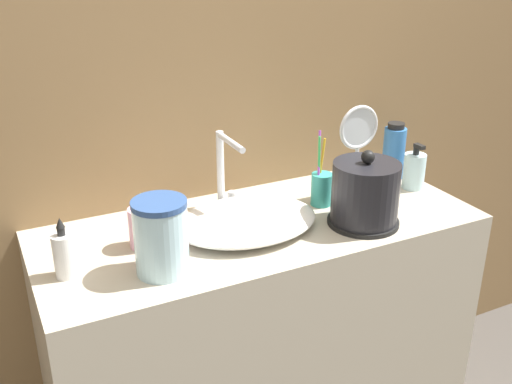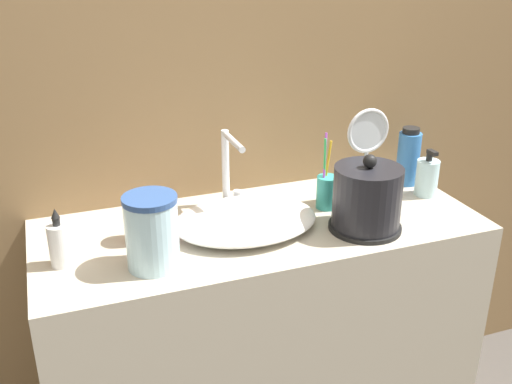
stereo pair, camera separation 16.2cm
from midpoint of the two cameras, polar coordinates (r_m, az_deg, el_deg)
wall_back at (r=1.78m, az=0.03°, el=13.76°), size 6.00×0.04×2.60m
vanity_counter at (r=1.90m, az=2.98°, el=-14.71°), size 1.24×0.51×0.85m
sink_basin at (r=1.63m, az=1.83°, el=-2.73°), size 0.40×0.30×0.06m
faucet at (r=1.72m, az=0.12°, el=2.53°), size 0.06×0.17×0.23m
electric_kettle at (r=1.65m, az=13.29°, el=-0.86°), size 0.20×0.20×0.22m
toothbrush_cup at (r=1.77m, az=9.39°, el=0.08°), size 0.06×0.06×0.23m
lotion_bottle at (r=1.93m, az=18.32°, el=1.30°), size 0.07×0.07×0.15m
shampoo_bottle at (r=1.50m, az=-15.30°, el=-4.87°), size 0.05×0.05×0.15m
mouthwash_bottle at (r=1.57m, az=-8.04°, el=-2.78°), size 0.07×0.07×0.15m
hand_cream_bottle at (r=1.99m, az=16.60°, el=3.17°), size 0.07×0.07×0.19m
vanity_mirror at (r=1.82m, az=13.05°, el=3.99°), size 0.14×0.09×0.28m
water_pitcher at (r=1.43m, az=-6.71°, el=-3.87°), size 0.13×0.13×0.19m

